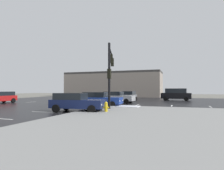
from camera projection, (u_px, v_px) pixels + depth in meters
name	position (u px, v px, depth m)	size (l,w,h in m)	color
ground_plane	(92.00, 104.00, 25.80)	(120.00, 120.00, 0.00)	slate
road_asphalt	(92.00, 104.00, 25.80)	(44.00, 44.00, 0.02)	black
sidewalk_corner	(202.00, 124.00, 10.53)	(18.00, 18.00, 0.14)	gray
snow_strip_curbside	(120.00, 106.00, 20.38)	(4.00, 1.60, 0.06)	white
lane_markings	(97.00, 105.00, 24.10)	(36.15, 36.15, 0.01)	silver
traffic_signal_mast	(110.00, 66.00, 19.82)	(1.96, 6.23, 6.06)	black
fire_hydrant	(106.00, 107.00, 15.56)	(0.48, 0.26, 0.79)	gold
strip_building_background	(113.00, 84.00, 51.28)	(24.67, 8.00, 6.34)	gray
sedan_silver	(117.00, 97.00, 27.11)	(4.63, 2.27, 1.58)	#B7BABF
sedan_red	(0.00, 97.00, 26.33)	(2.17, 4.59, 1.58)	#B21919
sedan_grey	(128.00, 96.00, 31.64)	(2.09, 4.57, 1.58)	slate
suv_black	(176.00, 94.00, 32.90)	(4.97, 2.52, 2.03)	black
sedan_navy	(76.00, 102.00, 16.50)	(4.66, 2.36, 1.58)	#141E47
sedan_blue	(100.00, 99.00, 21.50)	(4.59, 2.16, 1.58)	navy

